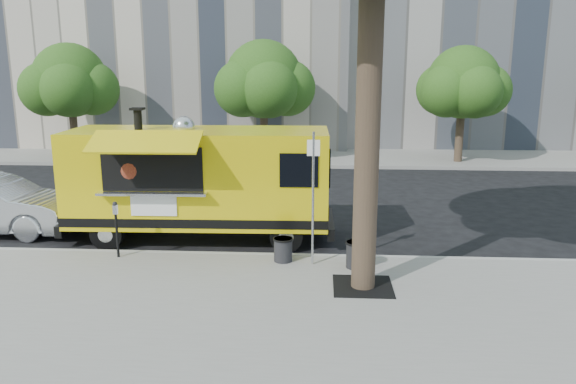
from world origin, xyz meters
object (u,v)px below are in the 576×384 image
parking_meter (116,223)px  trash_bin_right (356,254)px  far_tree_a (70,81)px  sign_post (313,191)px  far_tree_c (463,83)px  food_truck (198,180)px  trash_bin_left (283,249)px  far_tree_b (264,79)px

parking_meter → trash_bin_right: size_ratio=2.25×
far_tree_a → sign_post: 18.14m
far_tree_a → parking_meter: (7.00, -13.65, -2.79)m
far_tree_c → parking_meter: bearing=-128.7°
food_truck → trash_bin_left: (2.35, -1.96, -1.18)m
far_tree_b → food_truck: 12.34m
parking_meter → far_tree_b: bearing=81.9°
far_tree_c → sign_post: 15.48m
food_truck → trash_bin_right: (4.00, -2.27, -1.16)m
far_tree_c → trash_bin_left: size_ratio=9.54×
far_tree_b → trash_bin_left: bearing=-82.4°
sign_post → trash_bin_right: bearing=-8.5°
far_tree_b → far_tree_c: 9.01m
far_tree_b → sign_post: 14.61m
far_tree_c → sign_post: (-6.45, -13.95, -1.87)m
far_tree_a → food_truck: far_tree_a is taller
far_tree_b → trash_bin_left: size_ratio=10.07×
far_tree_c → trash_bin_left: bearing=-117.3°
far_tree_c → trash_bin_right: far_tree_c is taller
far_tree_a → trash_bin_left: (10.88, -13.70, -3.33)m
far_tree_b → far_tree_c: bearing=-1.9°
trash_bin_left → food_truck: bearing=140.1°
parking_meter → far_tree_c: bearing=51.3°
parking_meter → far_tree_a: bearing=117.1°
trash_bin_left → parking_meter: bearing=179.3°
sign_post → trash_bin_right: 1.70m
far_tree_c → food_truck: 15.30m
trash_bin_left → far_tree_c: bearing=62.7°
far_tree_a → parking_meter: far_tree_a is taller
far_tree_b → trash_bin_left: far_tree_b is taller
sign_post → trash_bin_left: bearing=167.1°
sign_post → parking_meter: bearing=177.5°
parking_meter → food_truck: size_ratio=0.19×
trash_bin_left → trash_bin_right: 1.68m
far_tree_b → trash_bin_right: far_tree_b is taller
sign_post → parking_meter: sign_post is taller
trash_bin_left → far_tree_a: bearing=128.5°
far_tree_c → sign_post: size_ratio=1.74×
sign_post → far_tree_b: bearing=100.1°
food_truck → trash_bin_right: 4.74m
trash_bin_right → far_tree_a: bearing=131.8°
sign_post → trash_bin_left: 1.57m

